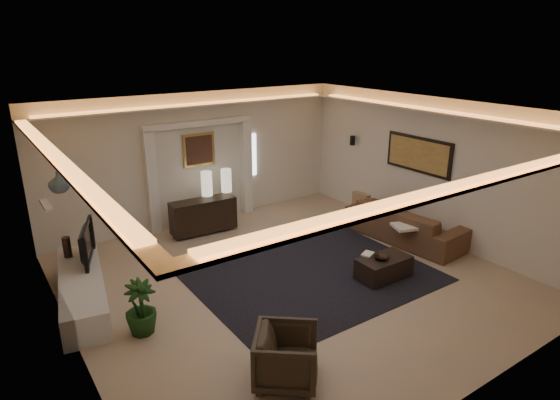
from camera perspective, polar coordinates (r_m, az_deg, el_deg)
floor at (r=8.39m, az=1.20°, el=-9.46°), size 7.00×7.00×0.00m
ceiling at (r=7.47m, az=1.36°, el=10.53°), size 7.00×7.00×0.00m
wall_back at (r=10.74m, az=-9.71°, el=4.94°), size 7.00×0.00×7.00m
wall_front at (r=5.59m, az=22.97°, el=-9.66°), size 7.00×0.00×7.00m
wall_left at (r=6.56m, az=-24.56°, el=-5.64°), size 0.00×7.00×7.00m
wall_right at (r=10.17m, az=17.55°, el=3.56°), size 0.00×7.00×7.00m
cove_soffit at (r=7.51m, az=1.34°, el=8.42°), size 7.00×7.00×0.04m
daylight_slit at (r=11.35m, az=-3.44°, el=5.41°), size 0.25×0.03×1.00m
area_rug at (r=8.46m, az=4.23°, el=-9.20°), size 4.00×3.00×0.01m
pilaster_left at (r=10.33m, az=-15.14°, el=1.98°), size 0.22×0.20×2.20m
pilaster_right at (r=11.25m, az=-4.08°, el=3.96°), size 0.22×0.20×2.20m
alcove_header at (r=10.49m, az=-9.71°, el=9.08°), size 2.52×0.20×0.12m
painting_frame at (r=10.66m, az=-9.70°, el=5.95°), size 0.74×0.04×0.74m
painting_canvas at (r=10.64m, az=-9.64°, el=5.93°), size 0.62×0.02×0.62m
art_panel_frame at (r=10.27m, az=16.28°, el=5.26°), size 0.04×1.64×0.74m
art_panel_gold at (r=10.25m, az=16.19°, el=5.25°), size 0.02×1.50×0.62m
wall_sconce at (r=11.48m, az=8.68°, el=7.07°), size 0.12×0.12×0.22m
wall_niche at (r=7.81m, az=-26.28°, el=-0.53°), size 0.10×0.55×0.04m
console at (r=10.27m, az=-9.18°, el=-1.82°), size 1.41×0.51×0.69m
lamp_left at (r=10.32m, az=-8.80°, el=2.36°), size 0.28×0.28×0.53m
lamp_right at (r=10.53m, az=-6.48°, el=2.79°), size 0.27×0.27×0.52m
media_ledge at (r=8.22m, az=-22.62°, el=-9.93°), size 1.08×2.62×0.48m
tv at (r=8.54m, az=-22.69°, el=-4.89°), size 1.05×0.49×0.61m
figurine at (r=8.80m, az=-24.18°, el=-5.20°), size 0.18×0.18×0.36m
ginger_jar at (r=8.23m, az=-25.01°, el=1.96°), size 0.40×0.40×0.33m
plant at (r=7.09m, az=-16.39°, el=-12.31°), size 0.55×0.55×0.80m
sofa at (r=10.14m, az=14.78°, el=-2.70°), size 2.56×1.19×0.72m
throw_blanket at (r=9.47m, az=14.95°, el=-3.07°), size 0.62×0.57×0.06m
throw_pillow at (r=10.62m, az=9.70°, el=-0.28°), size 0.16×0.43×0.43m
coffee_table at (r=8.54m, az=12.32°, el=-7.86°), size 0.95×0.52×0.35m
bowl at (r=8.39m, az=12.05°, el=-6.54°), size 0.34×0.34×0.06m
magazine at (r=8.51m, az=10.50°, el=-6.19°), size 0.28×0.25×0.03m
armchair at (r=6.02m, az=0.77°, el=-18.29°), size 1.06×1.05×0.69m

